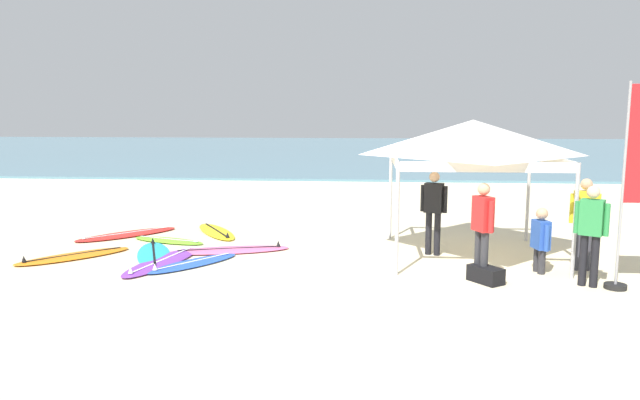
% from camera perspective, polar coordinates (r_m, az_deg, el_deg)
% --- Properties ---
extents(ground_plane, '(80.00, 80.00, 0.00)m').
position_cam_1_polar(ground_plane, '(11.41, 2.25, -6.38)').
color(ground_plane, beige).
extents(sea, '(80.00, 36.00, 0.10)m').
position_cam_1_polar(sea, '(42.65, 3.89, 4.69)').
color(sea, '#568499').
rests_on(sea, ground).
extents(canopy_tent, '(3.19, 3.19, 2.75)m').
position_cam_1_polar(canopy_tent, '(12.27, 14.33, 5.72)').
color(canopy_tent, '#B7B7BC').
rests_on(canopy_tent, ground).
extents(surfboard_orange, '(2.03, 2.03, 0.19)m').
position_cam_1_polar(surfboard_orange, '(13.06, -22.40, -4.95)').
color(surfboard_orange, orange).
rests_on(surfboard_orange, ground).
extents(surfboard_cyan, '(1.48, 2.50, 0.19)m').
position_cam_1_polar(surfboard_cyan, '(12.63, -15.52, -5.05)').
color(surfboard_cyan, '#23B2CC').
rests_on(surfboard_cyan, ground).
extents(surfboard_pink, '(2.60, 1.32, 0.19)m').
position_cam_1_polar(surfboard_pink, '(12.74, -8.56, -4.71)').
color(surfboard_pink, pink).
rests_on(surfboard_pink, ground).
extents(surfboard_lime, '(1.87, 1.03, 0.19)m').
position_cam_1_polar(surfboard_lime, '(13.91, -14.17, -3.74)').
color(surfboard_lime, '#7AD12D').
rests_on(surfboard_lime, ground).
extents(surfboard_yellow, '(1.62, 2.18, 0.19)m').
position_cam_1_polar(surfboard_yellow, '(14.66, -9.82, -2.98)').
color(surfboard_yellow, yellow).
rests_on(surfboard_yellow, ground).
extents(surfboard_red, '(2.19, 2.22, 0.19)m').
position_cam_1_polar(surfboard_red, '(14.87, -17.90, -3.11)').
color(surfboard_red, red).
rests_on(surfboard_red, ground).
extents(surfboard_blue, '(1.68, 1.94, 0.19)m').
position_cam_1_polar(surfboard_blue, '(11.79, -12.02, -5.89)').
color(surfboard_blue, blue).
rests_on(surfboard_blue, ground).
extents(surfboard_purple, '(1.20, 2.50, 0.19)m').
position_cam_1_polar(surfboard_purple, '(12.03, -14.83, -5.70)').
color(surfboard_purple, purple).
rests_on(surfboard_purple, ground).
extents(person_red, '(0.35, 0.51, 1.71)m').
position_cam_1_polar(person_red, '(10.67, 15.19, -2.28)').
color(person_red, '#2D2D33').
rests_on(person_red, ground).
extents(person_yellow, '(0.55, 0.23, 1.71)m').
position_cam_1_polar(person_yellow, '(11.99, 23.85, -1.54)').
color(person_yellow, '#383842').
rests_on(person_yellow, ground).
extents(person_green, '(0.48, 0.38, 1.71)m').
position_cam_1_polar(person_green, '(10.93, 24.37, -2.50)').
color(person_green, black).
rests_on(person_green, ground).
extents(person_black, '(0.52, 0.33, 1.71)m').
position_cam_1_polar(person_black, '(12.35, 10.75, -0.68)').
color(person_black, black).
rests_on(person_black, ground).
extents(person_blue, '(0.28, 0.54, 1.20)m').
position_cam_1_polar(person_blue, '(11.57, 20.25, -3.36)').
color(person_blue, '#2D2D33').
rests_on(person_blue, ground).
extents(banner_flag, '(0.60, 0.36, 3.40)m').
position_cam_1_polar(banner_flag, '(10.93, 27.35, 0.41)').
color(banner_flag, '#99999E').
rests_on(banner_flag, ground).
extents(gear_bag_near_tent, '(0.61, 0.67, 0.28)m').
position_cam_1_polar(gear_bag_near_tent, '(10.76, 15.47, -6.85)').
color(gear_bag_near_tent, black).
rests_on(gear_bag_near_tent, ground).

